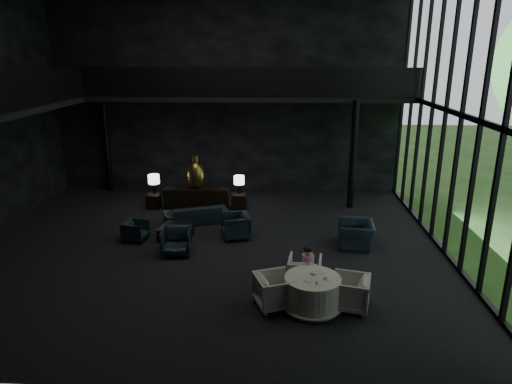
{
  "coord_description": "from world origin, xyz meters",
  "views": [
    {
      "loc": [
        2.05,
        -12.48,
        5.6
      ],
      "look_at": [
        1.42,
        0.5,
        1.61
      ],
      "focal_mm": 32.0,
      "sensor_mm": 36.0,
      "label": 1
    }
  ],
  "objects_px": {
    "side_table_right": "(239,201)",
    "dining_table": "(312,294)",
    "console": "(196,198)",
    "bronze_urn": "(196,174)",
    "child": "(308,259)",
    "side_table_left": "(154,201)",
    "lounge_armchair_south": "(176,239)",
    "coffee_table": "(176,232)",
    "window_armchair": "(356,229)",
    "table_lamp_left": "(154,180)",
    "table_lamp_right": "(239,181)",
    "sofa": "(196,211)",
    "dining_chair_north": "(305,269)",
    "lounge_armchair_west": "(136,231)",
    "dining_chair_east": "(350,289)",
    "dining_chair_west": "(275,287)",
    "lounge_armchair_east": "(235,224)"
  },
  "relations": [
    {
      "from": "side_table_right",
      "to": "dining_table",
      "type": "distance_m",
      "value": 7.15
    },
    {
      "from": "console",
      "to": "dining_table",
      "type": "height_order",
      "value": "console"
    },
    {
      "from": "bronze_urn",
      "to": "child",
      "type": "bearing_deg",
      "value": -57.62
    },
    {
      "from": "side_table_left",
      "to": "lounge_armchair_south",
      "type": "height_order",
      "value": "lounge_armchair_south"
    },
    {
      "from": "side_table_right",
      "to": "coffee_table",
      "type": "height_order",
      "value": "side_table_right"
    },
    {
      "from": "window_armchair",
      "to": "dining_table",
      "type": "xyz_separation_m",
      "value": [
        -1.55,
        -3.54,
        -0.21
      ]
    },
    {
      "from": "table_lamp_left",
      "to": "lounge_armchair_south",
      "type": "bearing_deg",
      "value": -67.57
    },
    {
      "from": "table_lamp_right",
      "to": "child",
      "type": "height_order",
      "value": "table_lamp_right"
    },
    {
      "from": "sofa",
      "to": "dining_chair_north",
      "type": "xyz_separation_m",
      "value": [
        3.46,
        -4.23,
        0.01
      ]
    },
    {
      "from": "console",
      "to": "dining_chair_north",
      "type": "bearing_deg",
      "value": -57.05
    },
    {
      "from": "table_lamp_left",
      "to": "table_lamp_right",
      "type": "height_order",
      "value": "table_lamp_left"
    },
    {
      "from": "table_lamp_right",
      "to": "lounge_armchair_west",
      "type": "xyz_separation_m",
      "value": [
        -2.95,
        -3.29,
        -0.74
      ]
    },
    {
      "from": "table_lamp_right",
      "to": "dining_table",
      "type": "distance_m",
      "value": 7.32
    },
    {
      "from": "dining_table",
      "to": "dining_chair_north",
      "type": "relative_size",
      "value": 1.65
    },
    {
      "from": "coffee_table",
      "to": "dining_chair_east",
      "type": "bearing_deg",
      "value": -38.39
    },
    {
      "from": "bronze_urn",
      "to": "dining_chair_east",
      "type": "distance_m",
      "value": 8.35
    },
    {
      "from": "side_table_left",
      "to": "dining_table",
      "type": "distance_m",
      "value": 8.65
    },
    {
      "from": "side_table_left",
      "to": "dining_chair_west",
      "type": "height_order",
      "value": "dining_chair_west"
    },
    {
      "from": "sofa",
      "to": "dining_chair_east",
      "type": "relative_size",
      "value": 2.37
    },
    {
      "from": "lounge_armchair_east",
      "to": "dining_chair_east",
      "type": "relative_size",
      "value": 1.02
    },
    {
      "from": "bronze_urn",
      "to": "lounge_armchair_west",
      "type": "relative_size",
      "value": 2.01
    },
    {
      "from": "dining_table",
      "to": "console",
      "type": "bearing_deg",
      "value": 119.55
    },
    {
      "from": "side_table_right",
      "to": "dining_chair_north",
      "type": "relative_size",
      "value": 0.65
    },
    {
      "from": "lounge_armchair_west",
      "to": "coffee_table",
      "type": "distance_m",
      "value": 1.23
    },
    {
      "from": "console",
      "to": "lounge_armchair_east",
      "type": "xyz_separation_m",
      "value": [
        1.73,
        -2.8,
        0.09
      ]
    },
    {
      "from": "bronze_urn",
      "to": "side_table_right",
      "type": "bearing_deg",
      "value": -2.87
    },
    {
      "from": "side_table_left",
      "to": "dining_table",
      "type": "xyz_separation_m",
      "value": [
        5.44,
        -6.73,
        0.06
      ]
    },
    {
      "from": "sofa",
      "to": "table_lamp_right",
      "type": "bearing_deg",
      "value": -149.22
    },
    {
      "from": "bronze_urn",
      "to": "lounge_armchair_east",
      "type": "relative_size",
      "value": 1.3
    },
    {
      "from": "table_lamp_left",
      "to": "sofa",
      "type": "distance_m",
      "value": 2.56
    },
    {
      "from": "table_lamp_left",
      "to": "side_table_right",
      "type": "xyz_separation_m",
      "value": [
        3.2,
        -0.12,
        -0.75
      ]
    },
    {
      "from": "console",
      "to": "dining_chair_east",
      "type": "distance_m",
      "value": 8.23
    },
    {
      "from": "window_armchair",
      "to": "dining_table",
      "type": "bearing_deg",
      "value": -18.71
    },
    {
      "from": "lounge_armchair_south",
      "to": "window_armchair",
      "type": "xyz_separation_m",
      "value": [
        5.26,
        0.83,
        0.08
      ]
    },
    {
      "from": "side_table_right",
      "to": "window_armchair",
      "type": "relative_size",
      "value": 0.46
    },
    {
      "from": "table_lamp_right",
      "to": "dining_chair_north",
      "type": "bearing_deg",
      "value": -70.18
    },
    {
      "from": "window_armchair",
      "to": "child",
      "type": "relative_size",
      "value": 1.9
    },
    {
      "from": "console",
      "to": "lounge_armchair_west",
      "type": "xyz_separation_m",
      "value": [
        -1.35,
        -3.14,
        -0.08
      ]
    },
    {
      "from": "lounge_armchair_south",
      "to": "table_lamp_right",
      "type": "bearing_deg",
      "value": 66.32
    },
    {
      "from": "dining_table",
      "to": "side_table_right",
      "type": "bearing_deg",
      "value": 108.27
    },
    {
      "from": "table_lamp_left",
      "to": "lounge_armchair_west",
      "type": "height_order",
      "value": "table_lamp_left"
    },
    {
      "from": "window_armchair",
      "to": "coffee_table",
      "type": "relative_size",
      "value": 1.36
    },
    {
      "from": "lounge_armchair_west",
      "to": "lounge_armchair_south",
      "type": "bearing_deg",
      "value": -114.02
    },
    {
      "from": "bronze_urn",
      "to": "table_lamp_right",
      "type": "height_order",
      "value": "bronze_urn"
    },
    {
      "from": "bronze_urn",
      "to": "side_table_left",
      "type": "distance_m",
      "value": 1.9
    },
    {
      "from": "bronze_urn",
      "to": "window_armchair",
      "type": "height_order",
      "value": "bronze_urn"
    },
    {
      "from": "side_table_left",
      "to": "dining_chair_west",
      "type": "xyz_separation_m",
      "value": [
        4.59,
        -6.71,
        0.21
      ]
    },
    {
      "from": "lounge_armchair_west",
      "to": "dining_table",
      "type": "distance_m",
      "value": 6.34
    },
    {
      "from": "lounge_armchair_east",
      "to": "bronze_urn",
      "type": "bearing_deg",
      "value": -164.62
    },
    {
      "from": "dining_chair_west",
      "to": "lounge_armchair_east",
      "type": "bearing_deg",
      "value": -2.94
    }
  ]
}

